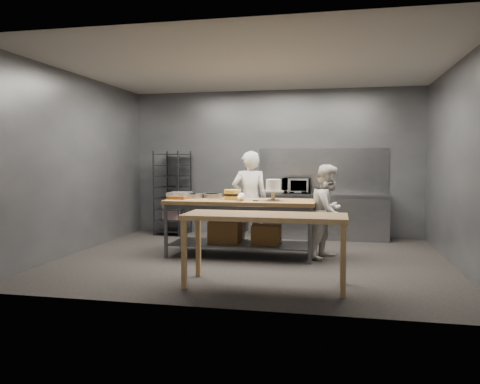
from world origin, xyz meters
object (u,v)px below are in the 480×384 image
Objects in this scene: near_counter at (265,221)px; chef_behind at (250,200)px; speed_rack at (173,194)px; work_table at (241,221)px; chef_right at (328,212)px; frosted_cake_stand at (273,187)px; layer_cake at (232,195)px; microwave at (296,186)px.

near_counter is 1.16× the size of chef_behind.
chef_behind is (-0.63, 2.38, 0.05)m from near_counter.
chef_behind is (1.88, -1.24, 0.00)m from speed_rack.
work_table is 1.41m from chef_right.
chef_right is at bearing 11.78° from frosted_cake_stand.
speed_rack reaches higher than chef_right.
near_counter is 5.88× the size of frosted_cake_stand.
frosted_cake_stand is at bearing 125.54° from chef_right.
chef_right is 1.56m from layer_cake.
speed_rack is at bearing 124.75° from near_counter.
microwave reaches higher than work_table.
chef_right reaches higher than near_counter.
layer_cake is at bearing 61.01° from chef_behind.
chef_behind is 1.51m from microwave.
microwave is at bearing 66.05° from layer_cake.
speed_rack is 5.15× the size of frosted_cake_stand.
chef_right is at bearing 68.10° from near_counter.
speed_rack is 3.71m from chef_right.
microwave is (0.72, 1.97, 0.48)m from work_table.
chef_right is (0.74, 1.84, -0.07)m from near_counter.
frosted_cake_stand reaches higher than layer_cake.
microwave is 1.59× the size of frosted_cake_stand.
frosted_cake_stand is at bearing -95.29° from microwave.
layer_cake is (-0.15, 0.01, 0.43)m from work_table.
frosted_cake_stand is 0.70m from layer_cake.
speed_rack reaches higher than microwave.
chef_behind reaches higher than work_table.
layer_cake is (-1.54, -0.10, 0.25)m from chef_right.
microwave is at bearing 88.92° from near_counter.
microwave is 2.05m from frosted_cake_stand.
work_table is 1.37× the size of speed_rack.
work_table is 0.78m from frosted_cake_stand.
speed_rack is (-1.86, 1.89, 0.28)m from work_table.
microwave is at bearing 43.50° from chef_right.
work_table is at bearing 110.63° from near_counter.
chef_behind is 5.06× the size of frosted_cake_stand.
chef_right reaches higher than work_table.
layer_cake is (-0.17, -0.64, 0.14)m from chef_behind.
speed_rack is 2.26m from chef_behind.
near_counter is at bearing -65.26° from layer_cake.
work_table is 4.43× the size of microwave.
chef_right is (3.25, -1.79, -0.11)m from speed_rack.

